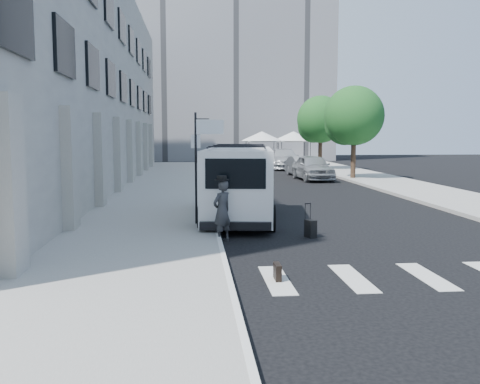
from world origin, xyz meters
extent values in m
plane|color=black|center=(0.00, 0.00, 0.00)|extent=(120.00, 120.00, 0.00)
cube|color=gray|center=(-4.25, 16.00, 0.07)|extent=(4.50, 48.00, 0.15)
cube|color=gray|center=(9.00, 20.00, 0.07)|extent=(4.00, 56.00, 0.15)
cube|color=gray|center=(-11.50, 18.00, 6.00)|extent=(10.00, 44.00, 12.00)
cube|color=slate|center=(2.00, 50.00, 12.50)|extent=(22.00, 12.00, 25.00)
cylinder|color=black|center=(-2.60, 3.20, 1.90)|extent=(0.07, 0.07, 3.50)
cube|color=white|center=(-2.60, 3.22, 2.75)|extent=(0.30, 0.03, 0.42)
cube|color=white|center=(-2.15, 3.20, 3.20)|extent=(0.85, 0.06, 0.45)
cylinder|color=black|center=(7.60, 20.00, 1.40)|extent=(0.32, 0.32, 2.80)
sphere|color=#1A5120|center=(7.60, 20.00, 4.13)|extent=(3.80, 3.80, 3.80)
sphere|color=#1A5120|center=(7.20, 20.60, 3.56)|extent=(2.66, 2.66, 2.66)
cylinder|color=black|center=(7.60, 29.00, 1.40)|extent=(0.32, 0.32, 2.80)
sphere|color=#1A5120|center=(7.60, 29.00, 4.13)|extent=(3.80, 3.80, 3.80)
sphere|color=#1A5120|center=(7.20, 29.60, 3.56)|extent=(2.66, 2.66, 2.66)
cylinder|color=black|center=(2.60, 36.60, 1.10)|extent=(0.06, 0.06, 2.20)
cylinder|color=black|center=(5.40, 36.60, 1.10)|extent=(0.06, 0.06, 2.20)
cylinder|color=black|center=(2.60, 39.40, 1.10)|extent=(0.06, 0.06, 2.20)
cylinder|color=black|center=(5.40, 39.40, 1.10)|extent=(0.06, 0.06, 2.20)
cube|color=white|center=(4.00, 38.00, 2.25)|extent=(3.00, 3.00, 0.12)
cone|color=white|center=(4.00, 38.00, 2.75)|extent=(4.00, 4.00, 0.90)
cylinder|color=black|center=(5.80, 37.10, 1.10)|extent=(0.06, 0.06, 2.20)
cylinder|color=black|center=(8.60, 37.10, 1.10)|extent=(0.06, 0.06, 2.20)
cylinder|color=black|center=(5.80, 39.90, 1.10)|extent=(0.06, 0.06, 2.20)
cylinder|color=black|center=(8.60, 39.90, 1.10)|extent=(0.06, 0.06, 2.20)
cube|color=white|center=(7.20, 38.50, 2.25)|extent=(3.00, 3.00, 0.12)
cone|color=white|center=(7.20, 38.50, 2.75)|extent=(4.00, 4.00, 0.90)
imported|color=#303032|center=(-1.90, 1.06, 0.86)|extent=(0.74, 0.72, 1.72)
cube|color=black|center=(-0.99, -3.00, 0.17)|extent=(0.13, 0.44, 0.34)
cube|color=black|center=(0.68, 1.40, 0.26)|extent=(0.33, 0.41, 0.51)
cylinder|color=black|center=(0.55, 1.52, 0.73)|extent=(0.02, 0.02, 0.49)
cylinder|color=black|center=(0.71, 1.58, 0.73)|extent=(0.02, 0.02, 0.49)
cube|color=black|center=(0.63, 1.55, 0.97)|extent=(0.19, 0.10, 0.03)
cube|color=silver|center=(-1.13, 4.50, 1.34)|extent=(2.86, 6.10, 2.29)
cube|color=silver|center=(-0.75, 7.69, 0.82)|extent=(2.17, 1.22, 1.20)
cube|color=black|center=(-1.48, 1.60, 1.85)|extent=(1.74, 0.29, 0.87)
cylinder|color=black|center=(-1.91, 6.68, 0.41)|extent=(0.40, 0.86, 0.83)
cylinder|color=black|center=(0.14, 6.43, 0.41)|extent=(0.40, 0.86, 0.83)
cylinder|color=black|center=(-2.39, 2.68, 0.41)|extent=(0.40, 0.86, 0.83)
cylinder|color=black|center=(-0.34, 2.43, 0.41)|extent=(0.40, 0.86, 0.83)
imported|color=gray|center=(5.00, 20.18, 0.82)|extent=(2.17, 4.91, 1.64)
imported|color=#525559|center=(5.00, 23.39, 0.70)|extent=(1.88, 4.37, 1.40)
imported|color=#AEB1B6|center=(5.00, 31.18, 0.85)|extent=(2.65, 5.96, 1.70)
camera|label=1|loc=(-2.70, -13.61, 3.00)|focal=40.00mm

